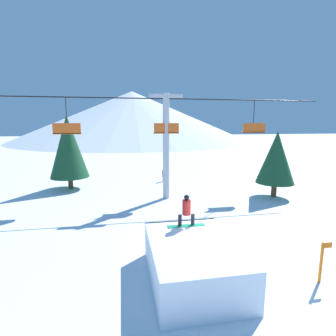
{
  "coord_description": "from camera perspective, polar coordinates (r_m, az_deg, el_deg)",
  "views": [
    {
      "loc": [
        -3.77,
        -9.03,
        5.63
      ],
      "look_at": [
        -1.34,
        4.52,
        3.24
      ],
      "focal_mm": 28.0,
      "sensor_mm": 36.0,
      "label": 1
    }
  ],
  "objects": [
    {
      "name": "ground_plane",
      "position": [
        11.29,
        11.53,
        -20.29
      ],
      "size": [
        220.0,
        220.0,
        0.0
      ],
      "primitive_type": "plane",
      "color": "white"
    },
    {
      "name": "mountain_ridge",
      "position": [
        85.45,
        -7.79,
        11.11
      ],
      "size": [
        72.34,
        72.34,
        15.31
      ],
      "color": "silver",
      "rests_on": "ground_plane"
    },
    {
      "name": "snow_ramp",
      "position": [
        10.01,
        5.56,
        -19.58
      ],
      "size": [
        3.08,
        4.34,
        1.44
      ],
      "color": "white",
      "rests_on": "ground_plane"
    },
    {
      "name": "snowboarder",
      "position": [
        10.8,
        4.04,
        -9.26
      ],
      "size": [
        1.54,
        0.34,
        1.33
      ],
      "color": "#1E9E6B",
      "rests_on": "snow_ramp"
    },
    {
      "name": "chairlift",
      "position": [
        19.15,
        -0.41,
        6.51
      ],
      "size": [
        23.99,
        0.48,
        7.71
      ],
      "color": "#B2B2B7",
      "rests_on": "ground_plane"
    },
    {
      "name": "pine_tree_near",
      "position": [
        21.28,
        22.48,
        2.11
      ],
      "size": [
        2.8,
        2.8,
        5.02
      ],
      "color": "#4C3823",
      "rests_on": "ground_plane"
    },
    {
      "name": "pine_tree_far",
      "position": [
        23.63,
        -20.88,
        4.38
      ],
      "size": [
        3.19,
        3.19,
        6.28
      ],
      "color": "#4C3823",
      "rests_on": "ground_plane"
    },
    {
      "name": "trail_marker",
      "position": [
        11.2,
        30.45,
        -17.07
      ],
      "size": [
        0.41,
        0.1,
        1.52
      ],
      "color": "orange",
      "rests_on": "ground_plane"
    },
    {
      "name": "distant_skier",
      "position": [
        25.31,
        -1.0,
        -1.47
      ],
      "size": [
        0.24,
        0.24,
        1.23
      ],
      "color": "black",
      "rests_on": "ground_plane"
    }
  ]
}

